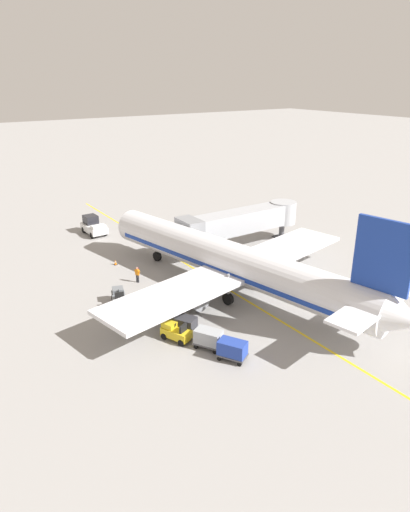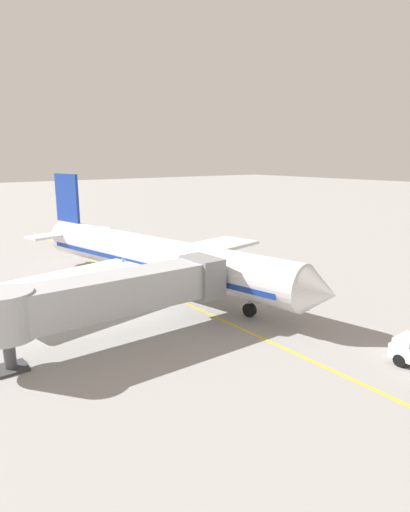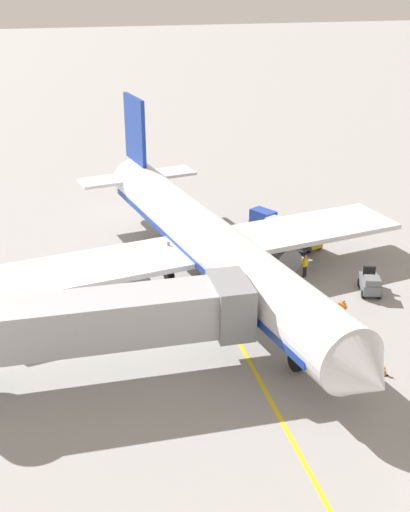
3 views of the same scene
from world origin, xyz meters
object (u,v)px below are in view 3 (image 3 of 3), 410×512
Objects in this scene: baggage_tug_trailing at (307,239)px; ground_crew_wing_walker at (256,260)px; baggage_cart_second_in_train at (279,227)px; ground_crew_loader at (342,310)px; jet_bridge at (94,321)px; safety_cone_nose_left at (384,370)px; ground_crew_marshaller at (305,265)px; baggage_cart_front at (298,239)px; baggage_cart_third_in_train at (263,217)px; parked_airliner at (209,244)px; baggage_tug_lead at (370,283)px.

ground_crew_wing_walker reaches higher than baggage_tug_trailing.
baggage_cart_second_in_train is 6.97m from ground_crew_wing_walker.
ground_crew_loader is (2.36, 11.84, 0.24)m from baggage_tug_trailing.
jet_bridge is 16.04m from safety_cone_nose_left.
ground_crew_marshaller is (2.14, 4.96, 0.24)m from baggage_tug_trailing.
ground_crew_loader and ground_crew_marshaller have the same top height.
jet_bridge is at bearing 8.19° from ground_crew_loader.
baggage_cart_front is at bearing -140.75° from jet_bridge.
ground_crew_wing_walker is 1.00× the size of ground_crew_loader.
baggage_cart_front is 1.00× the size of baggage_cart_second_in_train.
baggage_cart_third_in_train is 1.69× the size of ground_crew_wing_walker.
baggage_cart_third_in_train is 22.47m from safety_cone_nose_left.
baggage_cart_third_in_train is (0.58, -2.34, 0.00)m from baggage_cart_second_in_train.
baggage_cart_second_in_train is at bearing -92.46° from safety_cone_nose_left.
safety_cone_nose_left is at bearing 89.28° from baggage_cart_third_in_train.
baggage_tug_trailing is at bearing -152.60° from parked_airliner.
jet_bridge is 6.21× the size of baggage_tug_lead.
ground_crew_loader is at bearing 133.82° from parked_airliner.
ground_crew_wing_walker is at bearing -78.39° from safety_cone_nose_left.
baggage_cart_second_in_train is (-16.19, -16.57, -2.51)m from jet_bridge.
ground_crew_wing_walker is (6.59, -5.00, 0.24)m from baggage_tug_lead.
baggage_cart_front is 1.69× the size of ground_crew_marshaller.
baggage_tug_lead reaches higher than baggage_cart_third_in_train.
baggage_cart_third_in_train reaches higher than safety_cone_nose_left.
jet_bridge is at bearing 50.47° from baggage_cart_third_in_train.
baggage_tug_lead is at bearing 161.08° from parked_airliner.
baggage_cart_front is 1.00× the size of baggage_cart_third_in_train.
baggage_cart_second_in_train is 20.14m from safety_cone_nose_left.
baggage_cart_third_in_train is at bearing -66.74° from baggage_tug_trailing.
ground_crew_loader is 6.89m from ground_crew_marshaller.
parked_airliner is 13.01× the size of baggage_cart_second_in_train.
baggage_tug_trailing reaches higher than baggage_cart_third_in_train.
ground_crew_wing_walker is (-3.86, -1.42, -2.23)m from parked_airliner.
ground_crew_wing_walker is 1.00× the size of ground_crew_marshaller.
ground_crew_wing_walker and ground_crew_marshaller have the same top height.
ground_crew_wing_walker is 9.00m from ground_crew_loader.
baggage_tug_trailing is 1.64× the size of ground_crew_wing_walker.
ground_crew_loader is 1.00× the size of ground_crew_marshaller.
parked_airliner is 7.38m from ground_crew_marshaller.
baggage_cart_second_in_train is at bearing -93.40° from ground_crew_loader.
ground_crew_wing_walker is at bearing 34.24° from baggage_cart_front.
ground_crew_marshaller is at bearing 89.71° from baggage_cart_third_in_train.
baggage_cart_second_in_train is 4.84× the size of safety_cone_nose_left.
parked_airliner reaches higher than ground_crew_loader.
parked_airliner reaches higher than baggage_tug_lead.
ground_crew_marshaller reaches higher than baggage_cart_front.
jet_bridge is at bearing 40.85° from ground_crew_wing_walker.
baggage_cart_front reaches higher than safety_cone_nose_left.
safety_cone_nose_left is (0.86, 20.11, -0.66)m from baggage_cart_second_in_train.
baggage_cart_second_in_train is at bearing -79.61° from baggage_cart_front.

